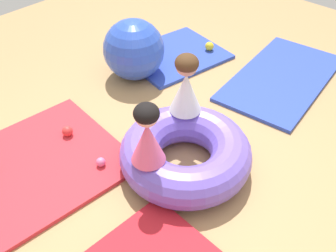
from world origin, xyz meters
TOP-DOWN VIEW (x-y plane):
  - ground_plane at (0.00, 0.00)m, footprint 8.00×8.00m
  - gym_mat_front at (1.34, 1.34)m, footprint 1.30×1.15m
  - gym_mat_near_left at (-1.00, 0.99)m, footprint 1.80×1.42m
  - gym_mat_far_left at (1.79, 0.11)m, footprint 1.76×1.08m
  - inflatable_cushion at (0.01, 0.03)m, footprint 1.12×1.12m
  - child_in_white at (0.29, 0.28)m, footprint 0.35×0.35m
  - child_in_pink at (-0.36, 0.08)m, footprint 0.36×0.36m
  - play_ball_yellow at (1.70, 1.09)m, footprint 0.11×0.11m
  - play_ball_red at (-0.45, 1.07)m, footprint 0.10×0.10m
  - play_ball_green at (1.09, 1.76)m, footprint 0.08×0.08m
  - play_ball_pink at (-0.49, 0.55)m, footprint 0.08×0.08m
  - exercise_ball_large at (0.71, 1.39)m, footprint 0.68×0.68m

SIDE VIEW (x-z plane):
  - ground_plane at x=0.00m, z-range 0.00..0.00m
  - gym_mat_front at x=1.34m, z-range 0.00..0.04m
  - gym_mat_near_left at x=-1.00m, z-range 0.00..0.04m
  - gym_mat_far_left at x=1.79m, z-range 0.00..0.04m
  - play_ball_pink at x=-0.49m, z-range 0.04..0.12m
  - play_ball_green at x=1.09m, z-range 0.04..0.12m
  - play_ball_red at x=-0.45m, z-range 0.04..0.14m
  - play_ball_yellow at x=1.70m, z-range 0.04..0.15m
  - inflatable_cushion at x=0.01m, z-range 0.00..0.34m
  - exercise_ball_large at x=0.71m, z-range 0.00..0.68m
  - child_in_pink at x=-0.36m, z-range 0.34..0.86m
  - child_in_white at x=0.29m, z-range 0.34..0.89m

